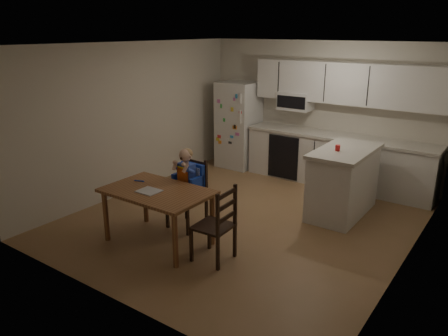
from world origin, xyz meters
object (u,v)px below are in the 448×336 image
kitchen_island (343,181)px  red_cup (338,148)px  refrigerator (239,125)px  chair_side (220,220)px  dining_table (158,197)px  chair_booster (188,180)px

kitchen_island → red_cup: 0.58m
refrigerator → chair_side: (1.97, -3.38, -0.31)m
kitchen_island → chair_side: 2.34m
refrigerator → chair_side: bearing=-59.7°
dining_table → chair_booster: size_ratio=1.19×
refrigerator → chair_side: refrigerator is taller
refrigerator → kitchen_island: refrigerator is taller
dining_table → chair_side: 0.95m
refrigerator → red_cup: 2.88m
red_cup → chair_booster: 2.19m
refrigerator → red_cup: bearing=-26.9°
red_cup → chair_side: bearing=-106.0°
chair_booster → chair_side: bearing=-27.7°
kitchen_island → chair_booster: chair_booster is taller
chair_booster → chair_side: chair_booster is taller
kitchen_island → chair_side: bearing=-106.4°
red_cup → dining_table: size_ratio=0.06×
refrigerator → kitchen_island: size_ratio=1.24×
refrigerator → kitchen_island: bearing=-23.3°
kitchen_island → red_cup: bearing=-111.4°
chair_booster → kitchen_island: bearing=49.5°
dining_table → chair_side: chair_side is taller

